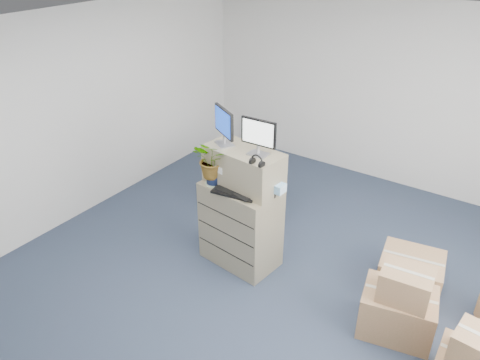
{
  "coord_description": "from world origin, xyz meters",
  "views": [
    {
      "loc": [
        2.11,
        -3.33,
        3.65
      ],
      "look_at": [
        -0.48,
        0.4,
        1.16
      ],
      "focal_mm": 35.0,
      "sensor_mm": 36.0,
      "label": 1
    }
  ],
  "objects_px": {
    "water_bottle": "(250,177)",
    "office_chair": "(252,181)",
    "potted_plant": "(213,164)",
    "filing_cabinet_lower": "(241,225)",
    "keyboard": "(235,193)",
    "monitor_left": "(224,125)",
    "monitor_right": "(258,135)"
  },
  "relations": [
    {
      "from": "potted_plant",
      "to": "monitor_right",
      "type": "bearing_deg",
      "value": 17.09
    },
    {
      "from": "water_bottle",
      "to": "office_chair",
      "type": "xyz_separation_m",
      "value": [
        -0.69,
        1.1,
        -0.77
      ]
    },
    {
      "from": "monitor_left",
      "to": "potted_plant",
      "type": "xyz_separation_m",
      "value": [
        -0.04,
        -0.16,
        -0.43
      ]
    },
    {
      "from": "monitor_left",
      "to": "office_chair",
      "type": "distance_m",
      "value": 1.76
    },
    {
      "from": "monitor_right",
      "to": "water_bottle",
      "type": "relative_size",
      "value": 1.56
    },
    {
      "from": "office_chair",
      "to": "keyboard",
      "type": "bearing_deg",
      "value": 82.37
    },
    {
      "from": "filing_cabinet_lower",
      "to": "water_bottle",
      "type": "distance_m",
      "value": 0.66
    },
    {
      "from": "keyboard",
      "to": "office_chair",
      "type": "xyz_separation_m",
      "value": [
        -0.64,
        1.32,
        -0.65
      ]
    },
    {
      "from": "filing_cabinet_lower",
      "to": "keyboard",
      "type": "distance_m",
      "value": 0.56
    },
    {
      "from": "water_bottle",
      "to": "potted_plant",
      "type": "bearing_deg",
      "value": -155.46
    },
    {
      "from": "water_bottle",
      "to": "office_chair",
      "type": "height_order",
      "value": "water_bottle"
    },
    {
      "from": "monitor_right",
      "to": "filing_cabinet_lower",
      "type": "bearing_deg",
      "value": -171.75
    },
    {
      "from": "monitor_left",
      "to": "filing_cabinet_lower",
      "type": "bearing_deg",
      "value": 20.56
    },
    {
      "from": "filing_cabinet_lower",
      "to": "water_bottle",
      "type": "relative_size",
      "value": 3.95
    },
    {
      "from": "filing_cabinet_lower",
      "to": "monitor_left",
      "type": "height_order",
      "value": "monitor_left"
    },
    {
      "from": "keyboard",
      "to": "water_bottle",
      "type": "distance_m",
      "value": 0.26
    },
    {
      "from": "monitor_right",
      "to": "office_chair",
      "type": "distance_m",
      "value": 1.9
    },
    {
      "from": "office_chair",
      "to": "monitor_left",
      "type": "bearing_deg",
      "value": 74.03
    },
    {
      "from": "monitor_right",
      "to": "potted_plant",
      "type": "height_order",
      "value": "monitor_right"
    },
    {
      "from": "office_chair",
      "to": "filing_cabinet_lower",
      "type": "bearing_deg",
      "value": 84.1
    },
    {
      "from": "potted_plant",
      "to": "filing_cabinet_lower",
      "type": "bearing_deg",
      "value": 21.64
    },
    {
      "from": "filing_cabinet_lower",
      "to": "potted_plant",
      "type": "bearing_deg",
      "value": -152.08
    },
    {
      "from": "filing_cabinet_lower",
      "to": "office_chair",
      "type": "relative_size",
      "value": 1.3
    },
    {
      "from": "monitor_left",
      "to": "office_chair",
      "type": "xyz_separation_m",
      "value": [
        -0.35,
        1.12,
        -1.32
      ]
    },
    {
      "from": "monitor_left",
      "to": "water_bottle",
      "type": "bearing_deg",
      "value": 32.37
    },
    {
      "from": "potted_plant",
      "to": "water_bottle",
      "type": "bearing_deg",
      "value": 24.54
    },
    {
      "from": "monitor_left",
      "to": "potted_plant",
      "type": "height_order",
      "value": "monitor_left"
    },
    {
      "from": "keyboard",
      "to": "water_bottle",
      "type": "xyz_separation_m",
      "value": [
        0.05,
        0.22,
        0.12
      ]
    },
    {
      "from": "filing_cabinet_lower",
      "to": "office_chair",
      "type": "distance_m",
      "value": 1.31
    },
    {
      "from": "keyboard",
      "to": "office_chair",
      "type": "relative_size",
      "value": 0.63
    },
    {
      "from": "potted_plant",
      "to": "office_chair",
      "type": "height_order",
      "value": "potted_plant"
    },
    {
      "from": "keyboard",
      "to": "water_bottle",
      "type": "relative_size",
      "value": 1.92
    }
  ]
}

